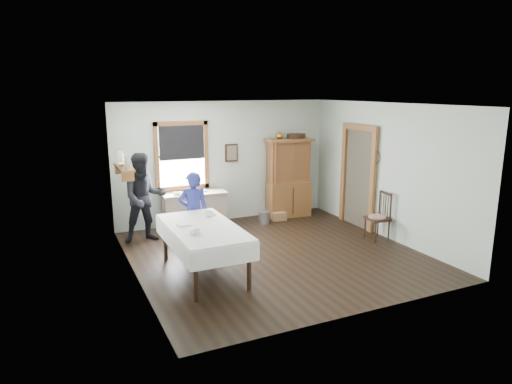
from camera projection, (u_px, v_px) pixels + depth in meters
room at (276, 182)px, 8.07m from camera, size 5.01×5.01×2.70m
window at (182, 152)px, 9.77m from camera, size 1.18×0.07×1.48m
doorway at (358, 174)px, 9.86m from camera, size 0.09×1.14×2.22m
wall_shelf at (123, 166)px, 8.41m from camera, size 0.24×1.00×0.44m
framed_picture at (232, 153)px, 10.26m from camera, size 0.30×0.04×0.40m
rug_beater at (376, 151)px, 9.25m from camera, size 0.01×0.27×0.27m
work_counter at (195, 210)px, 9.86m from camera, size 1.40×0.60×0.79m
china_hutch at (289, 178)px, 10.68m from camera, size 1.12×0.60×1.84m
dining_table at (203, 250)px, 7.37m from camera, size 1.09×2.05×0.82m
spindle_chair at (377, 216)px, 9.07m from camera, size 0.47×0.47×0.97m
pail at (264, 218)px, 10.23m from camera, size 0.31×0.31×0.27m
wicker_basket at (279, 216)px, 10.50m from camera, size 0.36×0.28×0.19m
woman_blue at (194, 215)px, 8.37m from camera, size 0.54×0.39×1.39m
figure_dark at (144, 201)px, 8.91m from camera, size 0.80×0.62×1.63m
table_cup_a at (209, 214)px, 7.81m from camera, size 0.16×0.16×0.10m
table_cup_b at (197, 232)px, 6.82m from camera, size 0.12×0.12×0.09m
table_bowl at (195, 232)px, 6.88m from camera, size 0.23×0.23×0.05m
counter_book at (198, 191)px, 9.87m from camera, size 0.17×0.23×0.02m
counter_bowl at (177, 194)px, 9.54m from camera, size 0.20×0.20×0.06m
shelf_bowl at (123, 164)px, 8.41m from camera, size 0.22×0.22×0.05m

